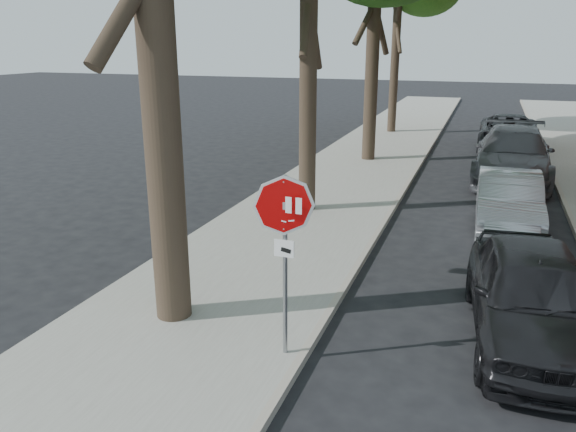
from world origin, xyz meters
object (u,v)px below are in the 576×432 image
Objects in this scene: stop_sign at (284,232)px; car_b at (508,201)px; car_d at (509,132)px; car_a at (532,295)px; car_c at (513,155)px.

stop_sign reaches higher than car_b.
stop_sign is 0.51× the size of car_d.
stop_sign reaches higher than car_d.
stop_sign reaches higher than car_a.
car_a is (3.30, 1.81, -1.21)m from stop_sign.
car_a reaches higher than car_d.
car_b is at bearing 67.42° from stop_sign.
stop_sign is 0.64× the size of car_b.
car_d is (3.30, 18.48, -1.24)m from stop_sign.
car_c is at bearing 85.05° from car_a.
car_d reaches higher than car_b.
car_a reaches higher than car_b.
car_a is 0.85× the size of car_d.
car_d is at bearing 91.81° from car_c.
car_b is 11.09m from car_d.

